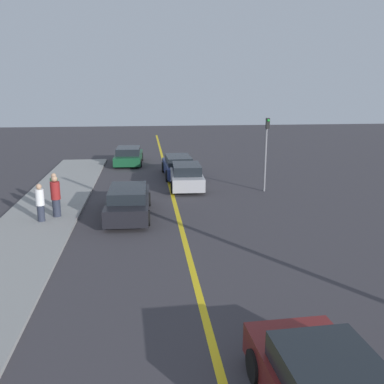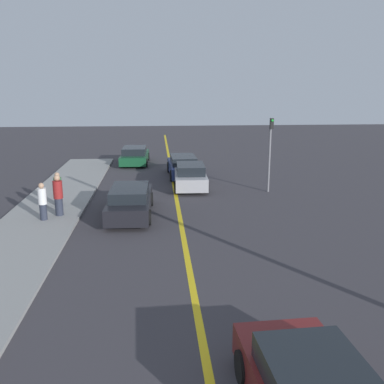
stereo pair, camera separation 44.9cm
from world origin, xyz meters
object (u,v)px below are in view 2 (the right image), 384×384
at_px(car_far_distant, 190,176).
at_px(traffic_light, 270,147).
at_px(pedestrian_far_standing, 58,195).
at_px(car_oncoming_far, 135,156).
at_px(pedestrian_by_sign, 58,189).
at_px(car_parked_left_lot, 183,166).
at_px(pedestrian_mid_group, 43,202).
at_px(car_ahead_center, 130,201).

relative_size(car_far_distant, traffic_light, 1.06).
xyz_separation_m(pedestrian_far_standing, traffic_light, (10.35, 3.88, 1.45)).
bearing_deg(traffic_light, car_oncoming_far, 129.49).
distance_m(pedestrian_far_standing, pedestrian_by_sign, 1.60).
xyz_separation_m(car_parked_left_lot, pedestrian_far_standing, (-5.96, -8.33, 0.35)).
bearing_deg(car_far_distant, pedestrian_by_sign, -149.49).
distance_m(pedestrian_by_sign, traffic_light, 11.06).
height_order(car_far_distant, pedestrian_mid_group, pedestrian_mid_group).
xyz_separation_m(car_parked_left_lot, pedestrian_by_sign, (-6.31, -6.77, 0.25)).
relative_size(car_far_distant, pedestrian_far_standing, 2.34).
height_order(pedestrian_mid_group, pedestrian_by_sign, pedestrian_by_sign).
xyz_separation_m(car_far_distant, pedestrian_mid_group, (-6.69, -5.81, 0.24)).
height_order(car_parked_left_lot, pedestrian_by_sign, pedestrian_by_sign).
distance_m(car_ahead_center, car_far_distant, 5.96).
distance_m(car_far_distant, car_parked_left_lot, 3.16).
bearing_deg(car_oncoming_far, traffic_light, -48.66).
distance_m(car_parked_left_lot, pedestrian_mid_group, 11.06).
bearing_deg(car_ahead_center, pedestrian_mid_group, -167.67).
relative_size(car_far_distant, pedestrian_by_sign, 2.62).
bearing_deg(traffic_light, car_far_distant, 162.62).
relative_size(pedestrian_mid_group, traffic_light, 0.40).
distance_m(car_far_distant, pedestrian_far_standing, 8.07).
relative_size(car_ahead_center, pedestrian_far_standing, 2.68).
relative_size(car_oncoming_far, pedestrian_far_standing, 2.50).
xyz_separation_m(car_ahead_center, pedestrian_mid_group, (-3.61, -0.71, 0.26)).
relative_size(car_ahead_center, pedestrian_by_sign, 3.00).
relative_size(car_ahead_center, traffic_light, 1.21).
distance_m(car_far_distant, car_oncoming_far, 8.75).
xyz_separation_m(car_far_distant, traffic_light, (4.18, -1.31, 1.78)).
bearing_deg(car_parked_left_lot, pedestrian_mid_group, -127.84).
bearing_deg(car_ahead_center, car_parked_left_lot, 72.04).
relative_size(pedestrian_far_standing, traffic_light, 0.45).
height_order(car_far_distant, car_parked_left_lot, car_far_distant).
xyz_separation_m(car_parked_left_lot, car_oncoming_far, (-3.29, 4.87, -0.05)).
distance_m(car_far_distant, traffic_light, 4.73).
height_order(pedestrian_by_sign, traffic_light, traffic_light).
distance_m(car_parked_left_lot, pedestrian_by_sign, 9.26).
height_order(car_ahead_center, pedestrian_by_sign, pedestrian_by_sign).
xyz_separation_m(car_far_distant, pedestrian_far_standing, (-6.17, -5.18, 0.34)).
bearing_deg(car_far_distant, car_ahead_center, -119.68).
relative_size(car_ahead_center, car_far_distant, 1.14).
distance_m(car_ahead_center, car_parked_left_lot, 8.73).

